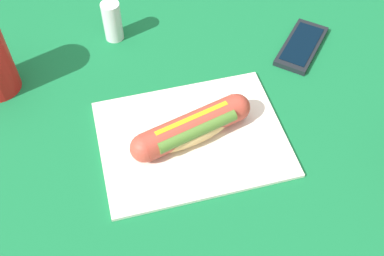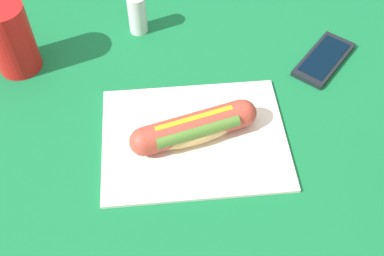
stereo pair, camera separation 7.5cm
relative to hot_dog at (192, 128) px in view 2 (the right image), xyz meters
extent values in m
cylinder|color=brown|center=(-0.47, -0.35, -0.43)|extent=(0.07, 0.07, 0.74)
cylinder|color=brown|center=(0.44, -0.35, -0.43)|extent=(0.07, 0.07, 0.74)
cube|color=brown|center=(-0.01, -0.03, -0.05)|extent=(1.06, 0.80, 0.03)
cube|color=#146B38|center=(-0.01, -0.03, -0.03)|extent=(1.12, 0.86, 0.00)
cube|color=silver|center=(0.00, 0.00, -0.03)|extent=(0.33, 0.27, 0.01)
ellipsoid|color=#E5BC75|center=(0.00, 0.00, 0.00)|extent=(0.17, 0.11, 0.04)
cylinder|color=#B24233|center=(0.00, 0.00, 0.00)|extent=(0.17, 0.11, 0.05)
sphere|color=#B24233|center=(0.08, 0.03, 0.00)|extent=(0.05, 0.05, 0.05)
sphere|color=#B24233|center=(-0.08, -0.03, 0.00)|extent=(0.05, 0.05, 0.05)
cube|color=yellow|center=(0.00, 0.00, 0.02)|extent=(0.12, 0.06, 0.00)
cylinder|color=#4C7A2D|center=(-0.01, 0.01, 0.01)|extent=(0.13, 0.07, 0.02)
cube|color=black|center=(-0.24, -0.19, -0.03)|extent=(0.13, 0.15, 0.01)
cube|color=black|center=(-0.24, -0.19, -0.02)|extent=(0.11, 0.13, 0.00)
cylinder|color=red|center=(0.33, -0.16, 0.04)|extent=(0.08, 0.08, 0.13)
cylinder|color=silver|center=(0.12, -0.27, 0.01)|extent=(0.04, 0.04, 0.08)
camera|label=1|loc=(0.06, 0.46, 0.59)|focal=44.05mm
camera|label=2|loc=(-0.02, 0.46, 0.59)|focal=44.05mm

